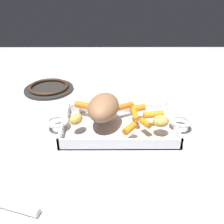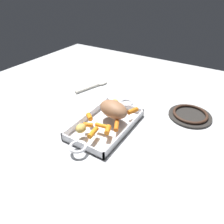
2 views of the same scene
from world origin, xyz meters
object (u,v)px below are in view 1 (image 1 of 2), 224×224
(baby_carrot_northwest, at_px, (154,115))
(potato_whole, at_px, (161,121))
(baby_carrot_southeast, at_px, (124,106))
(baby_carrot_short, at_px, (129,128))
(roasting_dish, at_px, (119,126))
(stove_burner_rear, at_px, (49,88))
(baby_carrot_center_left, at_px, (83,105))
(baby_carrot_northeast, at_px, (135,115))
(baby_carrot_center_right, at_px, (138,108))
(potato_near_roast, at_px, (76,119))
(pork_roast, at_px, (103,107))
(baby_carrot_long, at_px, (146,123))

(baby_carrot_northwest, xyz_separation_m, potato_whole, (-0.01, 0.05, 0.01))
(baby_carrot_southeast, xyz_separation_m, baby_carrot_short, (-0.01, 0.14, 0.00))
(roasting_dish, xyz_separation_m, baby_carrot_northwest, (-0.11, -0.01, 0.04))
(roasting_dish, relative_size, stove_burner_rear, 2.24)
(baby_carrot_center_left, bearing_deg, baby_carrot_northeast, 160.35)
(baby_carrot_southeast, bearing_deg, baby_carrot_center_left, -3.08)
(roasting_dish, relative_size, baby_carrot_northeast, 8.10)
(baby_carrot_center_left, distance_m, baby_carrot_short, 0.21)
(baby_carrot_center_right, height_order, potato_near_roast, potato_near_roast)
(baby_carrot_northwest, bearing_deg, potato_whole, 103.41)
(roasting_dish, distance_m, stove_burner_rear, 0.43)
(baby_carrot_southeast, height_order, baby_carrot_short, baby_carrot_short)
(pork_roast, xyz_separation_m, potato_near_roast, (0.08, 0.04, -0.02))
(baby_carrot_long, bearing_deg, baby_carrot_short, 31.30)
(pork_roast, bearing_deg, baby_carrot_northeast, -178.51)
(baby_carrot_northeast, bearing_deg, baby_carrot_short, 74.34)
(roasting_dish, xyz_separation_m, baby_carrot_center_left, (0.12, -0.08, 0.04))
(roasting_dish, xyz_separation_m, stove_burner_rear, (0.29, -0.31, -0.00))
(pork_roast, distance_m, baby_carrot_center_right, 0.12)
(potato_whole, distance_m, stove_burner_rear, 0.55)
(stove_burner_rear, bearing_deg, baby_carrot_center_right, 144.42)
(stove_burner_rear, bearing_deg, baby_carrot_center_left, 126.41)
(baby_carrot_center_right, bearing_deg, baby_carrot_short, 73.60)
(baby_carrot_center_right, bearing_deg, potato_whole, 121.68)
(roasting_dish, relative_size, baby_carrot_southeast, 6.66)
(pork_roast, height_order, baby_carrot_southeast, pork_roast)
(baby_carrot_short, xyz_separation_m, stove_burner_rear, (0.32, -0.38, -0.04))
(pork_roast, xyz_separation_m, potato_whole, (-0.17, 0.05, -0.02))
(baby_carrot_long, height_order, baby_carrot_northeast, baby_carrot_long)
(baby_carrot_long, bearing_deg, roasting_dish, -26.45)
(roasting_dish, relative_size, baby_carrot_long, 11.50)
(pork_roast, xyz_separation_m, baby_carrot_center_right, (-0.11, -0.04, -0.03))
(potato_near_roast, bearing_deg, roasting_dish, -167.92)
(baby_carrot_center_left, distance_m, stove_burner_rear, 0.29)
(baby_carrot_center_right, height_order, baby_carrot_short, baby_carrot_short)
(roasting_dish, distance_m, pork_roast, 0.08)
(baby_carrot_northwest, bearing_deg, baby_carrot_long, 57.77)
(pork_roast, height_order, stove_burner_rear, pork_roast)
(baby_carrot_short, bearing_deg, pork_roast, -46.56)
(baby_carrot_short, height_order, potato_near_roast, potato_near_roast)
(baby_carrot_center_left, relative_size, baby_carrot_short, 1.24)
(baby_carrot_northeast, relative_size, baby_carrot_southeast, 0.82)
(baby_carrot_long, distance_m, potato_whole, 0.05)
(roasting_dish, height_order, baby_carrot_short, baby_carrot_short)
(pork_roast, height_order, baby_carrot_center_right, pork_roast)
(baby_carrot_northeast, xyz_separation_m, potato_whole, (-0.07, 0.06, 0.01))
(roasting_dish, relative_size, baby_carrot_northwest, 7.32)
(roasting_dish, distance_m, baby_carrot_center_right, 0.09)
(baby_carrot_northeast, distance_m, potato_whole, 0.09)
(roasting_dish, height_order, baby_carrot_northwest, baby_carrot_northwest)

